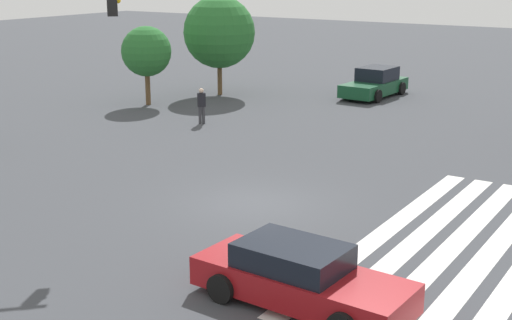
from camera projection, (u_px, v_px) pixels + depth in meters
The scene contains 6 objects.
ground_plane at pixel (256, 204), 21.90m from camera, with size 137.82×137.82×0.00m, color #3D3F44.
car_0 at pixel (375, 83), 39.50m from camera, with size 4.99×2.36×1.62m.
car_2 at pixel (300, 277), 15.22m from camera, with size 2.20×4.90×1.36m.
pedestrian at pixel (202, 104), 32.67m from camera, with size 0.41×0.41×1.65m.
tree_corner_a at pixel (219, 32), 39.33m from camera, with size 3.97×3.97×5.49m.
tree_corner_b at pixel (146, 52), 36.66m from camera, with size 2.59×2.59×4.08m.
Camera 1 is at (-17.47, -11.22, 7.09)m, focal length 50.00 mm.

